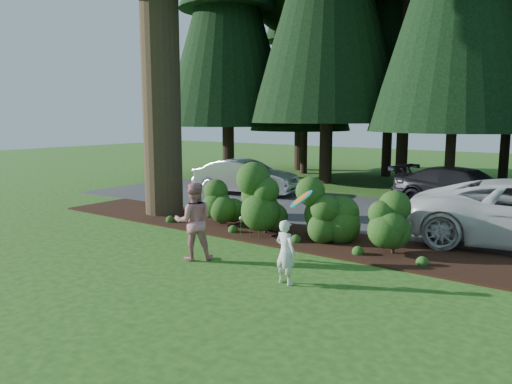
# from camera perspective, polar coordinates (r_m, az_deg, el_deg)

# --- Properties ---
(ground) EXTENTS (80.00, 80.00, 0.00)m
(ground) POSITION_cam_1_polar(r_m,az_deg,el_deg) (11.47, -6.80, -7.85)
(ground) COLOR #214D16
(ground) RESTS_ON ground
(mulch_bed) EXTENTS (16.00, 2.50, 0.05)m
(mulch_bed) POSITION_cam_1_polar(r_m,az_deg,el_deg) (13.93, 2.36, -4.71)
(mulch_bed) COLOR black
(mulch_bed) RESTS_ON ground
(driveway) EXTENTS (22.00, 6.00, 0.03)m
(driveway) POSITION_cam_1_polar(r_m,az_deg,el_deg) (17.55, 10.11, -2.07)
(driveway) COLOR #38383A
(driveway) RESTS_ON ground
(shrub_row) EXTENTS (6.53, 1.60, 1.61)m
(shrub_row) POSITION_cam_1_polar(r_m,az_deg,el_deg) (13.27, 4.88, -1.95)
(shrub_row) COLOR #1B4415
(shrub_row) RESTS_ON ground
(lily_cluster) EXTENTS (0.69, 0.09, 0.57)m
(lily_cluster) POSITION_cam_1_polar(r_m,az_deg,el_deg) (13.32, -0.74, -3.26)
(lily_cluster) COLOR #1B4415
(lily_cluster) RESTS_ON ground
(car_silver_wagon) EXTENTS (4.54, 2.34, 1.43)m
(car_silver_wagon) POSITION_cam_1_polar(r_m,az_deg,el_deg) (20.67, -1.21, 1.73)
(car_silver_wagon) COLOR silver
(car_silver_wagon) RESTS_ON driveway
(car_dark_suv) EXTENTS (5.31, 2.93, 1.46)m
(car_dark_suv) POSITION_cam_1_polar(r_m,az_deg,el_deg) (18.47, 22.77, 0.26)
(car_dark_suv) COLOR black
(car_dark_suv) RESTS_ON driveway
(child) EXTENTS (0.51, 0.38, 1.28)m
(child) POSITION_cam_1_polar(r_m,az_deg,el_deg) (9.77, 3.38, -6.86)
(child) COLOR silver
(child) RESTS_ON ground
(adult) EXTENTS (1.09, 1.08, 1.77)m
(adult) POSITION_cam_1_polar(r_m,az_deg,el_deg) (11.42, -7.13, -3.34)
(adult) COLOR #B31732
(adult) RESTS_ON ground
(frisbee) EXTENTS (0.56, 0.50, 0.46)m
(frisbee) POSITION_cam_1_polar(r_m,az_deg,el_deg) (9.64, 5.21, -0.79)
(frisbee) COLOR #157778
(frisbee) RESTS_ON ground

